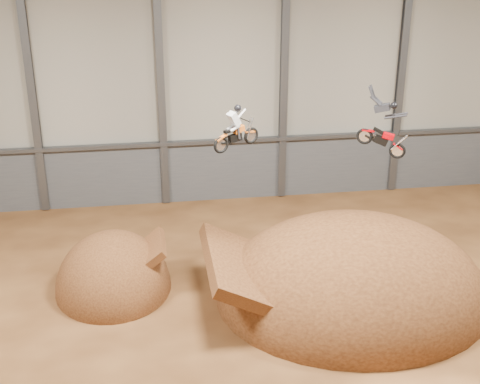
{
  "coord_description": "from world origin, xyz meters",
  "views": [
    {
      "loc": [
        -4.23,
        -20.28,
        15.49
      ],
      "look_at": [
        -0.66,
        4.0,
        5.03
      ],
      "focal_mm": 50.0,
      "sensor_mm": 36.0,
      "label": 1
    }
  ],
  "objects_px": {
    "takeoff_ramp": "(114,288)",
    "fmx_rider_b": "(380,122)",
    "fmx_rider_a": "(237,125)",
    "landing_ramp": "(351,296)"
  },
  "relations": [
    {
      "from": "landing_ramp",
      "to": "fmx_rider_a",
      "type": "xyz_separation_m",
      "value": [
        -4.87,
        0.95,
        7.67
      ]
    },
    {
      "from": "takeoff_ramp",
      "to": "landing_ramp",
      "type": "height_order",
      "value": "landing_ramp"
    },
    {
      "from": "takeoff_ramp",
      "to": "fmx_rider_b",
      "type": "distance_m",
      "value": 13.6
    },
    {
      "from": "takeoff_ramp",
      "to": "landing_ramp",
      "type": "bearing_deg",
      "value": -12.05
    },
    {
      "from": "landing_ramp",
      "to": "fmx_rider_b",
      "type": "bearing_deg",
      "value": 54.42
    },
    {
      "from": "landing_ramp",
      "to": "fmx_rider_b",
      "type": "height_order",
      "value": "fmx_rider_b"
    },
    {
      "from": "fmx_rider_a",
      "to": "takeoff_ramp",
      "type": "bearing_deg",
      "value": 139.94
    },
    {
      "from": "takeoff_ramp",
      "to": "fmx_rider_a",
      "type": "xyz_separation_m",
      "value": [
        5.34,
        -1.23,
        7.67
      ]
    },
    {
      "from": "landing_ramp",
      "to": "fmx_rider_b",
      "type": "distance_m",
      "value": 7.57
    },
    {
      "from": "landing_ramp",
      "to": "fmx_rider_a",
      "type": "distance_m",
      "value": 9.13
    }
  ]
}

